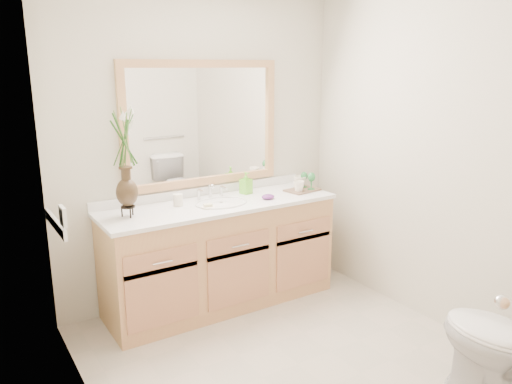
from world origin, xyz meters
TOP-DOWN VIEW (x-y plane):
  - floor at (0.00, 0.00)m, footprint 2.60×2.60m
  - wall_back at (0.00, 1.30)m, footprint 2.40×0.02m
  - wall_left at (-1.20, 0.00)m, footprint 0.02×2.60m
  - wall_right at (1.20, 0.00)m, footprint 0.02×2.60m
  - vanity at (0.00, 1.01)m, footprint 1.80×0.55m
  - counter at (0.00, 1.01)m, footprint 1.84×0.57m
  - sink at (0.00, 1.00)m, footprint 0.38×0.34m
  - mirror at (0.00, 1.28)m, footprint 1.32×0.04m
  - switch_plate at (-1.19, 0.76)m, footprint 0.02×0.12m
  - door at (-0.30, -1.29)m, footprint 0.80×0.03m
  - toilet at (0.70, -0.92)m, footprint 0.42×0.75m
  - flower_vase at (-0.71, 1.04)m, footprint 0.18×0.18m
  - tumbler at (-0.30, 1.11)m, footprint 0.07×0.07m
  - soap_dish at (-0.14, 0.93)m, footprint 0.10×0.10m
  - soap_bottle at (0.32, 1.15)m, footprint 0.09×0.09m
  - purple_dish at (0.37, 0.91)m, footprint 0.12×0.10m
  - tray at (0.76, 0.98)m, footprint 0.30×0.22m
  - mug_left at (0.69, 0.94)m, footprint 0.11×0.10m
  - mug_right at (0.78, 1.03)m, footprint 0.12×0.11m
  - goblet_front at (0.82, 0.93)m, footprint 0.06×0.06m
  - goblet_back at (0.82, 1.03)m, footprint 0.06×0.06m

SIDE VIEW (x-z plane):
  - floor at x=0.00m, z-range 0.00..0.00m
  - toilet at x=0.70m, z-range 0.00..0.74m
  - vanity at x=0.00m, z-range 0.00..0.80m
  - sink at x=0.00m, z-range 0.66..0.89m
  - counter at x=0.00m, z-range 0.80..0.83m
  - tray at x=0.76m, z-range 0.83..0.84m
  - soap_dish at x=-0.14m, z-range 0.82..0.86m
  - purple_dish at x=0.37m, z-range 0.83..0.87m
  - tumbler at x=-0.30m, z-range 0.83..0.92m
  - mug_left at x=0.69m, z-range 0.84..0.94m
  - mug_right at x=0.78m, z-range 0.84..0.95m
  - soap_bottle at x=0.32m, z-range 0.83..0.99m
  - goblet_back at x=0.82m, z-range 0.87..1.00m
  - goblet_front at x=0.82m, z-range 0.87..1.01m
  - switch_plate at x=-1.19m, z-range 0.92..1.04m
  - door at x=-0.30m, z-range 0.00..2.00m
  - wall_back at x=0.00m, z-range 0.00..2.40m
  - wall_left at x=-1.20m, z-range 0.00..2.40m
  - wall_right at x=1.20m, z-range 0.00..2.40m
  - flower_vase at x=-0.71m, z-range 0.96..1.69m
  - mirror at x=0.00m, z-range 0.92..1.89m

